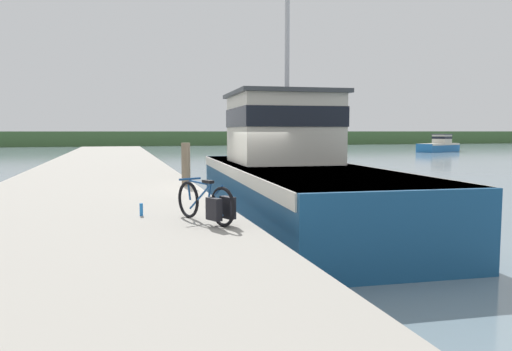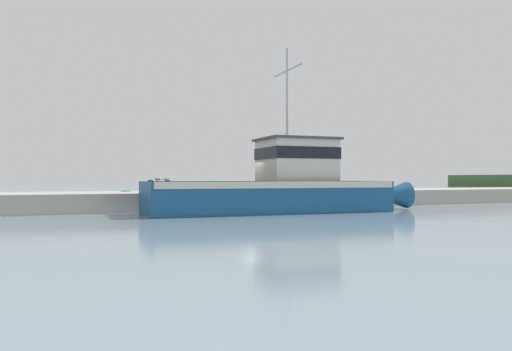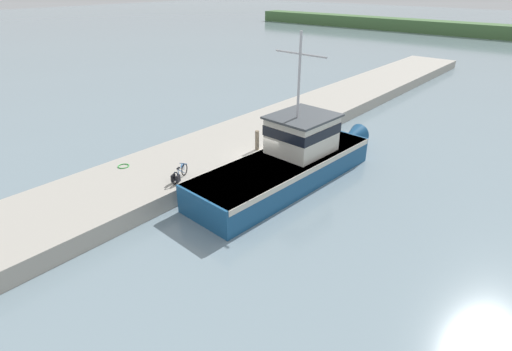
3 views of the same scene
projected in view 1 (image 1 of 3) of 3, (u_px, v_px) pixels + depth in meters
The scene contains 8 objects.
ground_plane at pixel (237, 218), 14.45m from camera, with size 320.00×320.00×0.00m, color gray.
dock_pier at pixel (94, 208), 13.36m from camera, with size 5.76×80.00×0.94m, color #A39E93.
far_shoreline at pixel (300, 138), 94.45m from camera, with size 180.00×5.00×2.48m, color #426638.
fishing_boat_main at pixel (290, 172), 14.70m from camera, with size 4.33×14.45×8.25m.
boat_red_outer at pixel (440, 145), 61.30m from camera, with size 7.89×4.97×2.19m.
bicycle_touring at pixel (210, 204), 8.53m from camera, with size 0.84×1.63×0.74m.
mooring_post at pixel (186, 164), 14.34m from camera, with size 0.25×0.25×1.25m, color #756651.
water_bottle_on_curb at pixel (141, 209), 9.33m from camera, with size 0.06×0.06×0.24m, color blue.
Camera 1 is at (-3.28, -13.91, 2.52)m, focal length 35.00 mm.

